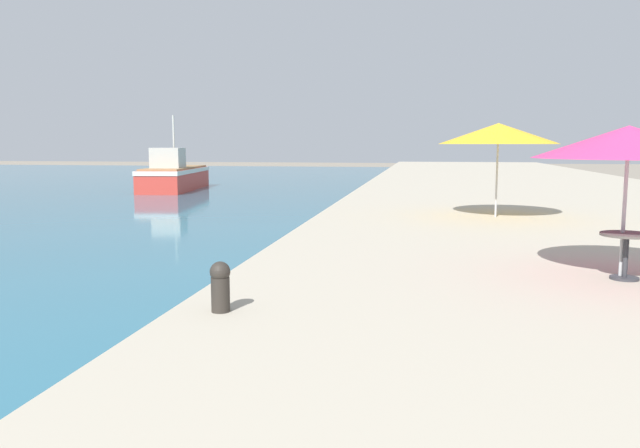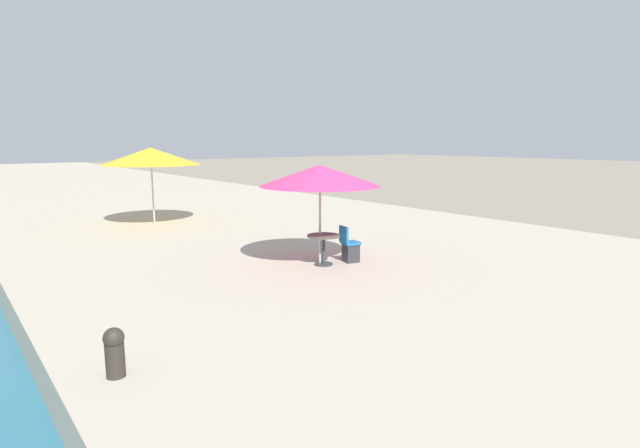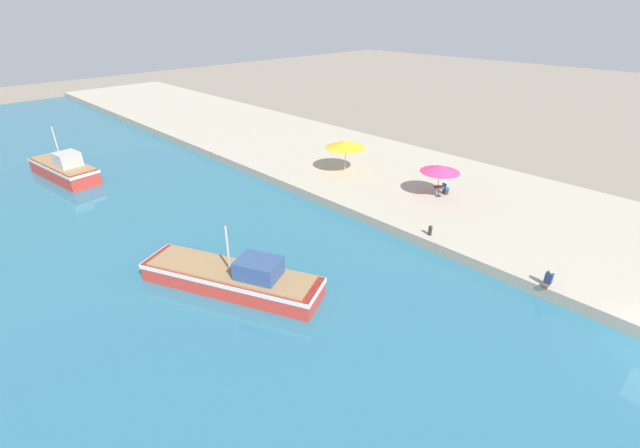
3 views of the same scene
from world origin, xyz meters
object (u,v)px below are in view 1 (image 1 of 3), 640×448
(cafe_umbrella_white, at_px, (498,134))
(cafe_table, at_px, (626,246))
(cafe_umbrella_pink, at_px, (628,142))
(fishing_boat_mid, at_px, (174,175))
(mooring_bollard, at_px, (220,285))

(cafe_umbrella_white, height_order, cafe_table, cafe_umbrella_white)
(cafe_umbrella_pink, xyz_separation_m, cafe_umbrella_white, (-1.06, 8.40, 0.27))
(fishing_boat_mid, relative_size, cafe_table, 10.43)
(cafe_umbrella_white, bearing_deg, cafe_umbrella_pink, -82.80)
(fishing_boat_mid, distance_m, cafe_table, 31.52)
(fishing_boat_mid, xyz_separation_m, cafe_umbrella_white, (17.21, -17.16, 2.21))
(fishing_boat_mid, bearing_deg, cafe_umbrella_pink, -61.96)
(fishing_boat_mid, height_order, mooring_bollard, fishing_boat_mid)
(cafe_table, distance_m, mooring_bollard, 6.42)
(fishing_boat_mid, height_order, cafe_umbrella_white, fishing_boat_mid)
(cafe_umbrella_pink, xyz_separation_m, cafe_table, (0.03, -0.10, -1.64))
(fishing_boat_mid, height_order, cafe_table, fishing_boat_mid)
(cafe_table, xyz_separation_m, mooring_bollard, (-5.71, -2.92, -0.18))
(fishing_boat_mid, xyz_separation_m, mooring_bollard, (12.59, -28.58, 0.12))
(cafe_umbrella_white, xyz_separation_m, cafe_table, (1.10, -8.50, -1.90))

